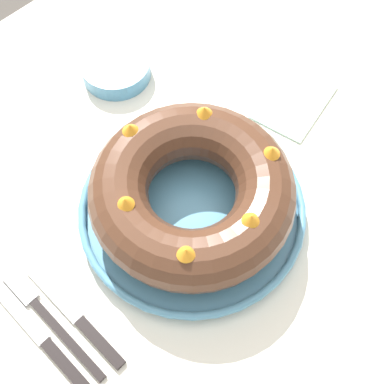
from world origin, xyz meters
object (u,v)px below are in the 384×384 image
(napkin, at_px, (294,102))
(fork, at_px, (46,315))
(cake_knife, at_px, (81,322))
(side_bowl, at_px, (116,69))
(serving_knife, at_px, (47,344))
(bundt_cake, at_px, (192,192))
(serving_dish, at_px, (192,210))

(napkin, bearing_deg, fork, 179.20)
(cake_knife, distance_m, napkin, 0.52)
(cake_knife, bearing_deg, fork, 117.83)
(side_bowl, bearing_deg, serving_knife, -142.86)
(bundt_cake, distance_m, side_bowl, 0.32)
(serving_dish, height_order, napkin, serving_dish)
(serving_knife, distance_m, side_bowl, 0.49)
(bundt_cake, height_order, napkin, bundt_cake)
(serving_dish, distance_m, bundt_cake, 0.06)
(cake_knife, bearing_deg, serving_knife, 163.35)
(serving_knife, distance_m, cake_knife, 0.05)
(napkin, bearing_deg, bundt_cake, -174.74)
(fork, bearing_deg, napkin, 1.75)
(cake_knife, relative_size, napkin, 1.38)
(side_bowl, bearing_deg, cake_knife, -137.93)
(fork, distance_m, cake_knife, 0.05)
(side_bowl, bearing_deg, fork, -144.37)
(serving_dish, distance_m, side_bowl, 0.32)
(serving_knife, relative_size, cake_knife, 1.18)
(serving_dish, xyz_separation_m, fork, (-0.26, 0.03, -0.01))
(bundt_cake, xyz_separation_m, fork, (-0.26, 0.03, -0.07))
(serving_dish, distance_m, napkin, 0.28)
(fork, relative_size, napkin, 1.47)
(serving_knife, relative_size, side_bowl, 1.92)
(napkin, bearing_deg, serving_knife, -177.44)
(side_bowl, bearing_deg, napkin, -57.02)
(serving_knife, bearing_deg, serving_dish, 1.35)
(serving_dish, bearing_deg, bundt_cake, -37.36)
(bundt_cake, bearing_deg, cake_knife, -177.86)
(serving_dish, height_order, fork, serving_dish)
(serving_knife, bearing_deg, bundt_cake, 1.35)
(serving_dish, relative_size, bundt_cake, 1.15)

